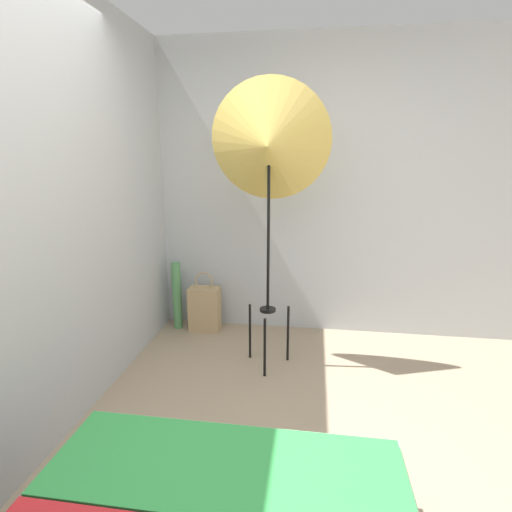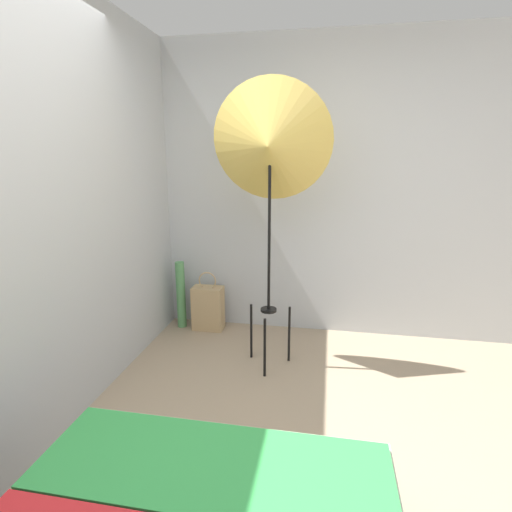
# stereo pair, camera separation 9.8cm
# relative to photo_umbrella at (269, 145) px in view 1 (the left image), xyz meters

# --- Properties ---
(wall_back) EXTENTS (8.00, 0.05, 2.60)m
(wall_back) POSITION_rel_photo_umbrella_xyz_m (0.15, 0.76, -0.38)
(wall_back) COLOR #B7BCC1
(wall_back) RESTS_ON ground_plane
(wall_side_left) EXTENTS (0.05, 8.00, 2.60)m
(wall_side_left) POSITION_rel_photo_umbrella_xyz_m (-1.10, -0.39, -0.38)
(wall_side_left) COLOR #B7BCC1
(wall_side_left) RESTS_ON ground_plane
(photo_umbrella) EXTENTS (0.87, 0.40, 2.14)m
(photo_umbrella) POSITION_rel_photo_umbrella_xyz_m (0.00, 0.00, 0.00)
(photo_umbrella) COLOR black
(photo_umbrella) RESTS_ON ground_plane
(tote_bag) EXTENTS (0.28, 0.16, 0.56)m
(tote_bag) POSITION_rel_photo_umbrella_xyz_m (-0.66, 0.56, -1.47)
(tote_bag) COLOR tan
(tote_bag) RESTS_ON ground_plane
(paper_roll) EXTENTS (0.08, 0.08, 0.64)m
(paper_roll) POSITION_rel_photo_umbrella_xyz_m (-0.93, 0.57, -1.36)
(paper_roll) COLOR #56995B
(paper_roll) RESTS_ON ground_plane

